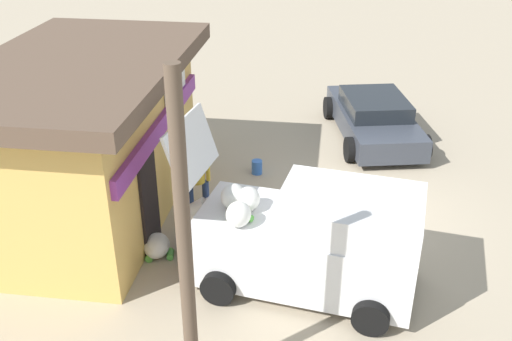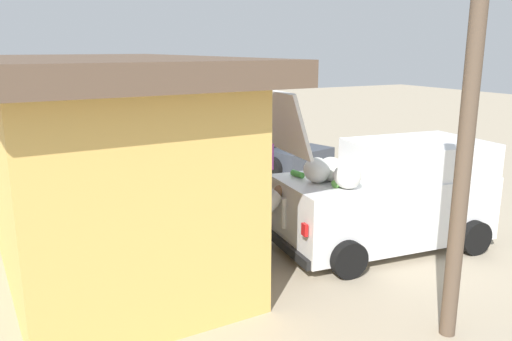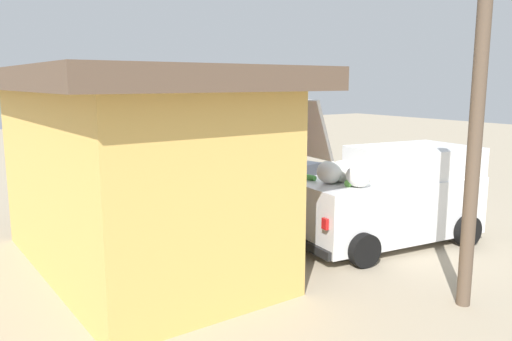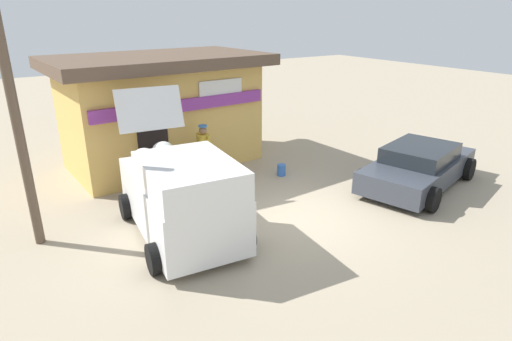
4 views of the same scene
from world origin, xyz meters
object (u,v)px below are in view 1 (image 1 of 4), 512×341
customer_bending (193,218)px  unloaded_banana_pile (157,246)px  parked_sedan (374,117)px  storefront_bar (87,138)px  vendor_standing (197,176)px  delivery_van (312,239)px  paint_bucket (257,167)px

customer_bending → unloaded_banana_pile: customer_bending is taller
parked_sedan → unloaded_banana_pile: bearing=148.5°
unloaded_banana_pile → parked_sedan: bearing=-31.5°
storefront_bar → vendor_standing: size_ratio=3.95×
vendor_standing → customer_bending: size_ratio=1.34×
storefront_bar → unloaded_banana_pile: 2.75m
delivery_van → vendor_standing: (1.89, 2.68, 0.01)m
vendor_standing → delivery_van: bearing=-125.2°
vendor_standing → parked_sedan: bearing=-36.1°
storefront_bar → customer_bending: storefront_bar is taller
paint_bucket → unloaded_banana_pile: bearing=161.4°
storefront_bar → vendor_standing: (0.35, -2.23, -0.84)m
storefront_bar → vendor_standing: storefront_bar is taller
customer_bending → paint_bucket: 3.66m
storefront_bar → delivery_van: (-1.54, -4.91, -0.84)m
storefront_bar → delivery_van: bearing=-107.4°
parked_sedan → unloaded_banana_pile: size_ratio=5.35×
storefront_bar → customer_bending: (-1.02, -2.54, -1.02)m
parked_sedan → vendor_standing: 6.25m
storefront_bar → delivery_van: storefront_bar is taller
customer_bending → storefront_bar: bearing=68.2°
paint_bucket → delivery_van: bearing=-156.2°
storefront_bar → paint_bucket: size_ratio=19.21×
customer_bending → unloaded_banana_pile: (-0.22, 0.71, -0.60)m
parked_sedan → paint_bucket: 4.01m
unloaded_banana_pile → paint_bucket: 3.99m
vendor_standing → customer_bending: bearing=-167.1°
storefront_bar → delivery_van: 5.21m
storefront_bar → vendor_standing: 2.41m
storefront_bar → paint_bucket: storefront_bar is taller
vendor_standing → customer_bending: (-1.37, -0.31, -0.19)m
delivery_van → unloaded_banana_pile: bearing=84.3°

